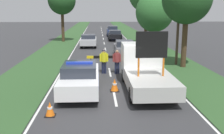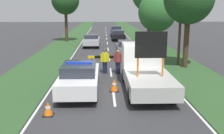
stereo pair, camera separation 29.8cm
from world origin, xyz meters
The scene contains 22 objects.
ground_plane centered at (0.00, 0.00, 0.00)m, with size 160.00×160.00×0.00m, color #333335.
lane_markings centered at (0.00, 17.51, 0.00)m, with size 6.81×71.30×0.01m.
grass_verge_left centered at (-5.28, 20.00, 0.01)m, with size 3.65×120.00×0.03m.
grass_verge_right centered at (5.28, 20.00, 0.01)m, with size 3.65×120.00×0.03m.
police_car centered at (-1.73, -0.09, 0.79)m, with size 1.89×4.97×1.63m.
work_truck centered at (1.73, 0.60, 1.07)m, with size 2.22×5.73×3.20m.
road_barrier centered at (-0.20, 4.40, 0.93)m, with size 2.72×0.08×1.13m.
police_officer centered at (-0.41, 3.97, 0.96)m, with size 0.58×0.37×1.61m.
pedestrian_civilian centered at (0.46, 3.87, 0.94)m, with size 0.57×0.37×1.60m.
traffic_cone_near_police centered at (-2.13, 4.62, 0.33)m, with size 0.49×0.49×0.68m.
traffic_cone_centre_front centered at (-1.23, 4.71, 0.28)m, with size 0.41×0.41×0.58m.
traffic_cone_near_truck centered at (0.05, 0.04, 0.33)m, with size 0.48×0.48×0.66m.
traffic_cone_behind_barrier centered at (-2.75, -3.12, 0.29)m, with size 0.43×0.43×0.59m.
traffic_cone_lane_edge centered at (-2.35, 2.81, 0.35)m, with size 0.52×0.52×0.71m.
queued_car_suv_grey centered at (1.59, 10.10, 0.79)m, with size 1.72×4.10×1.49m.
queued_car_sedan_silver centered at (-1.86, 17.05, 0.74)m, with size 1.78×4.18×1.40m.
queued_car_sedan_black centered at (1.58, 23.40, 0.75)m, with size 1.72×4.02×1.40m.
queued_car_hatch_blue centered at (1.57, 29.40, 0.82)m, with size 1.70×4.53×1.62m.
roadside_tree_near_left centered at (5.35, 14.98, 5.00)m, with size 2.84×2.84×6.56m.
roadside_tree_mid_left centered at (-5.41, 22.11, 5.38)m, with size 3.59×3.59×7.31m.
roadside_tree_far_left centered at (4.67, 12.21, 3.96)m, with size 3.65×3.65×5.90m.
utility_pole centered at (5.25, 6.48, 3.48)m, with size 1.20×0.20×6.73m.
Camera 2 is at (-0.49, -13.13, 4.19)m, focal length 42.00 mm.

